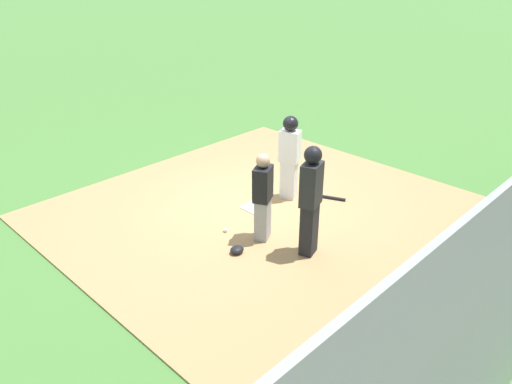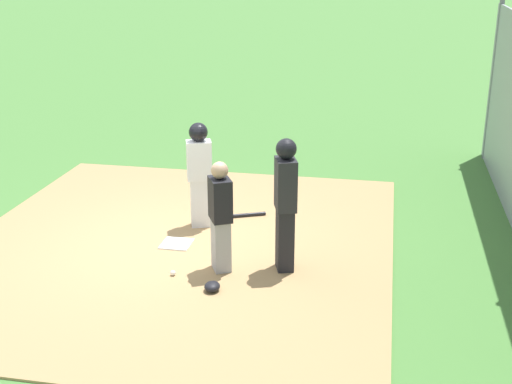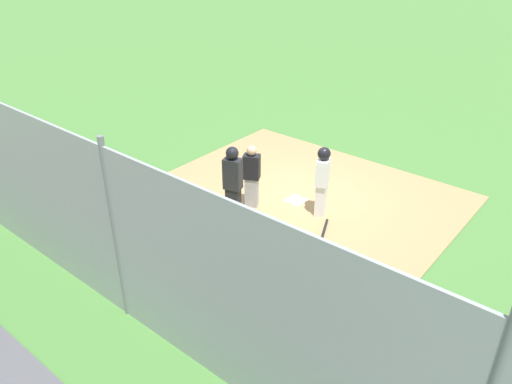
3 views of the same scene
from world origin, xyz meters
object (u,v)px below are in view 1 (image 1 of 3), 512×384
at_px(baseball_bat, 324,197).
at_px(runner, 290,152).
at_px(baseball, 225,230).
at_px(home_plate, 255,207).
at_px(catcher_mask, 237,250).
at_px(umpire, 311,198).
at_px(catcher, 263,196).

bearing_deg(baseball_bat, runner, -163.12).
distance_m(baseball_bat, baseball, 2.32).
bearing_deg(home_plate, runner, -11.32).
bearing_deg(baseball_bat, baseball, -124.98).
xyz_separation_m(home_plate, baseball_bat, (1.27, -0.71, 0.02)).
height_order(home_plate, catcher_mask, catcher_mask).
xyz_separation_m(baseball_bat, baseball, (-2.28, 0.44, 0.01)).
distance_m(umpire, catcher_mask, 1.50).
height_order(runner, catcher_mask, runner).
height_order(catcher, runner, runner).
height_order(catcher, umpire, umpire).
bearing_deg(catcher, umpire, 164.88).
xyz_separation_m(umpire, baseball, (-0.50, 1.46, -0.96)).
xyz_separation_m(baseball_bat, catcher_mask, (-2.61, -0.19, 0.03)).
relative_size(home_plate, runner, 0.26).
height_order(home_plate, umpire, umpire).
xyz_separation_m(catcher, runner, (1.49, 0.70, 0.17)).
relative_size(home_plate, catcher, 0.28).
bearing_deg(baseball_bat, home_plate, -143.06).
relative_size(umpire, baseball_bat, 2.18).
bearing_deg(baseball, home_plate, 14.68).
xyz_separation_m(catcher, catcher_mask, (-0.65, -0.04, -0.74)).
distance_m(umpire, baseball_bat, 2.26).
bearing_deg(catcher, home_plate, -65.87).
bearing_deg(baseball, catcher_mask, -117.14).
bearing_deg(runner, home_plate, -31.25).
distance_m(runner, baseball, 2.04).
distance_m(catcher, baseball_bat, 2.11).
bearing_deg(catcher_mask, home_plate, 34.00).
relative_size(umpire, runner, 1.10).
distance_m(runner, catcher_mask, 2.43).
relative_size(home_plate, catcher_mask, 1.83).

